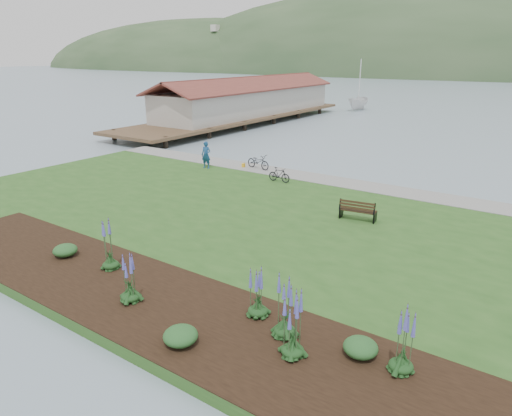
{
  "coord_description": "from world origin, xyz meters",
  "views": [
    {
      "loc": [
        13.02,
        -18.62,
        7.97
      ],
      "look_at": [
        1.84,
        -2.4,
        1.3
      ],
      "focal_mm": 32.0,
      "sensor_mm": 36.0,
      "label": 1
    }
  ],
  "objects_px": {
    "sailboat": "(358,110)",
    "bicycle_a": "(258,162)",
    "person": "(206,153)",
    "park_bench": "(358,210)"
  },
  "relations": [
    {
      "from": "park_bench",
      "to": "sailboat",
      "type": "xyz_separation_m",
      "value": [
        -18.96,
        45.68,
        -0.92
      ]
    },
    {
      "from": "sailboat",
      "to": "bicycle_a",
      "type": "bearing_deg",
      "value": -76.17
    },
    {
      "from": "bicycle_a",
      "to": "sailboat",
      "type": "bearing_deg",
      "value": 22.34
    },
    {
      "from": "person",
      "to": "sailboat",
      "type": "distance_m",
      "value": 42.18
    },
    {
      "from": "person",
      "to": "bicycle_a",
      "type": "distance_m",
      "value": 3.67
    },
    {
      "from": "park_bench",
      "to": "person",
      "type": "height_order",
      "value": "person"
    },
    {
      "from": "park_bench",
      "to": "person",
      "type": "bearing_deg",
      "value": 154.93
    },
    {
      "from": "bicycle_a",
      "to": "sailboat",
      "type": "height_order",
      "value": "sailboat"
    },
    {
      "from": "person",
      "to": "bicycle_a",
      "type": "relative_size",
      "value": 1.12
    },
    {
      "from": "person",
      "to": "bicycle_a",
      "type": "xyz_separation_m",
      "value": [
        3.11,
        1.85,
        -0.58
      ]
    }
  ]
}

